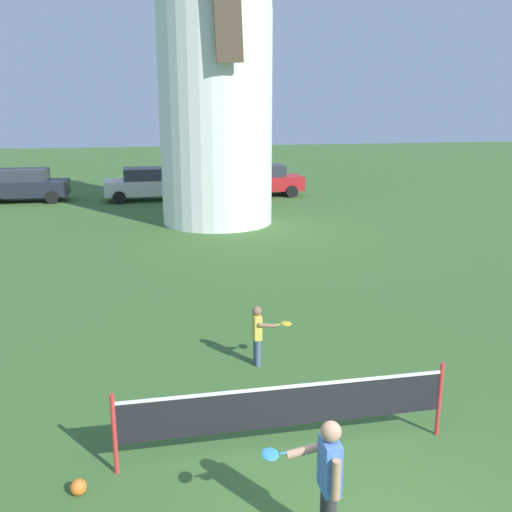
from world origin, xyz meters
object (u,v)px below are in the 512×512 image
at_px(player_far, 258,332).
at_px(parked_car_black, 23,185).
at_px(parked_car_cream, 149,183).
at_px(tennis_net, 286,407).
at_px(windmill, 215,41).
at_px(parked_car_red, 260,180).
at_px(stray_ball, 78,487).
at_px(player_near, 327,476).

relative_size(player_far, parked_car_black, 0.27).
bearing_deg(parked_car_cream, player_far, -85.41).
relative_size(tennis_net, parked_car_black, 1.09).
bearing_deg(player_far, windmill, 85.48).
distance_m(tennis_net, parked_car_red, 22.32).
height_order(parked_car_black, parked_car_red, same).
distance_m(stray_ball, parked_car_black, 23.16).
bearing_deg(player_near, tennis_net, 90.30).
xyz_separation_m(parked_car_cream, parked_car_red, (5.56, 0.25, 0.00)).
xyz_separation_m(player_near, player_far, (0.18, 4.40, -0.19)).
distance_m(tennis_net, parked_car_black, 23.49).
relative_size(windmill, parked_car_cream, 3.33).
bearing_deg(player_far, parked_car_red, 78.10).
relative_size(player_near, parked_car_black, 0.35).
distance_m(parked_car_black, parked_car_cream, 5.91).
relative_size(windmill, parked_car_red, 3.28).
xyz_separation_m(tennis_net, stray_ball, (-2.65, -0.34, -0.58)).
height_order(windmill, player_near, windmill).
relative_size(windmill, stray_ball, 71.47).
xyz_separation_m(windmill, parked_car_black, (-8.41, 6.76, -5.94)).
distance_m(player_far, stray_ball, 4.21).
xyz_separation_m(windmill, parked_car_red, (3.02, 6.31, -5.94)).
bearing_deg(tennis_net, parked_car_red, 79.06).
xyz_separation_m(player_near, parked_car_red, (4.22, 23.59, -0.01)).
xyz_separation_m(player_near, parked_car_black, (-7.21, 24.04, -0.01)).
distance_m(windmill, parked_car_red, 9.18).
distance_m(windmill, parked_car_black, 12.32).
bearing_deg(parked_car_cream, stray_ball, -93.43).
relative_size(tennis_net, parked_car_red, 1.04).
xyz_separation_m(player_far, parked_car_black, (-7.39, 19.64, 0.18)).
bearing_deg(stray_ball, parked_car_black, 101.34).
distance_m(tennis_net, player_near, 1.68).
bearing_deg(parked_car_black, player_near, -73.31).
height_order(player_near, parked_car_cream, parked_car_cream).
height_order(tennis_net, stray_ball, tennis_net).
relative_size(player_near, stray_ball, 7.34).
bearing_deg(tennis_net, parked_car_cream, 93.51).
bearing_deg(stray_ball, player_near, -26.77).
relative_size(windmill, player_far, 12.75).
distance_m(player_near, stray_ball, 3.06).
bearing_deg(parked_car_black, stray_ball, -78.66).
distance_m(player_near, parked_car_red, 23.96).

